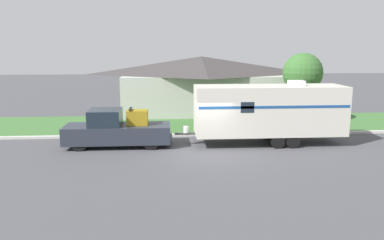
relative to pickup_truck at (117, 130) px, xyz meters
The scene contains 8 objects.
ground_plane 5.17m from the pickup_truck, 18.51° to the right, with size 120.00×120.00×0.00m, color #47474C.
curb_strip 5.34m from the pickup_truck, 23.84° to the left, with size 80.00×0.30×0.14m.
lawn_strip 7.59m from the pickup_truck, 50.15° to the left, with size 80.00×7.00×0.03m.
house_across_street 12.65m from the pickup_truck, 63.33° to the left, with size 13.66×7.77×4.60m.
pickup_truck is the anchor object (origin of this frame).
travel_trailer 8.41m from the pickup_truck, ahead, with size 9.30×2.37×3.52m.
mailbox 12.10m from the pickup_truck, 13.08° to the left, with size 0.48×0.20×1.41m.
tree_in_yard 13.77m from the pickup_truck, 24.93° to the left, with size 2.77×2.77×4.95m.
Camera 1 is at (-2.16, -18.37, 5.24)m, focal length 35.00 mm.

